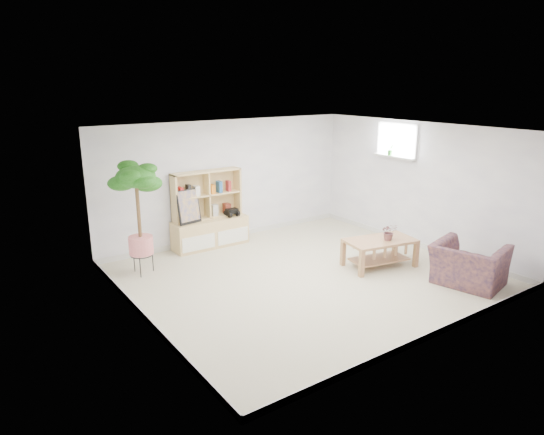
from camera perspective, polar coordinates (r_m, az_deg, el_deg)
floor at (r=8.11m, az=3.90°, el=-6.89°), size 5.50×5.00×0.01m
ceiling at (r=7.52m, az=4.25°, el=10.25°), size 5.50×5.00×0.01m
walls at (r=7.73m, az=4.07°, el=1.36°), size 5.51×5.01×2.40m
baseboard at (r=8.09m, az=3.91°, el=-6.56°), size 5.50×5.00×0.10m
window at (r=9.89m, az=14.51°, el=8.78°), size 0.10×0.98×0.68m
window_sill at (r=9.88m, az=14.15°, el=6.93°), size 0.14×1.00×0.04m
storage_unit at (r=9.36m, az=-7.36°, el=0.93°), size 1.48×0.50×1.48m
poster at (r=9.09m, az=-9.78°, el=1.27°), size 0.47×0.18×0.64m
toy_truck at (r=9.53m, az=-4.74°, el=0.66°), size 0.33×0.23×0.17m
coffee_table at (r=8.63m, az=12.52°, el=-4.08°), size 1.29×0.86×0.49m
table_plant at (r=8.51m, az=13.61°, el=-1.65°), size 0.34×0.33×0.29m
floor_tree at (r=8.18m, az=-15.38°, el=-0.17°), size 0.72×0.72×1.90m
armchair at (r=8.23m, az=22.16°, el=-4.87°), size 1.11×1.21×0.76m
sill_plant at (r=9.94m, az=13.73°, el=7.76°), size 0.13×0.11×0.22m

